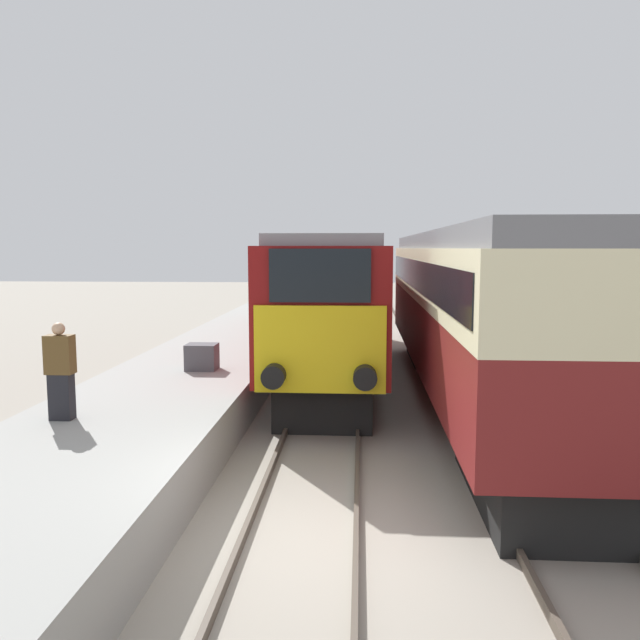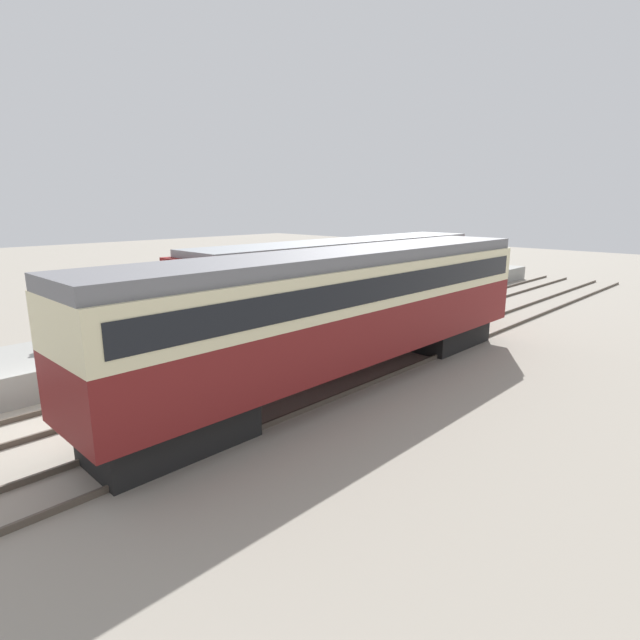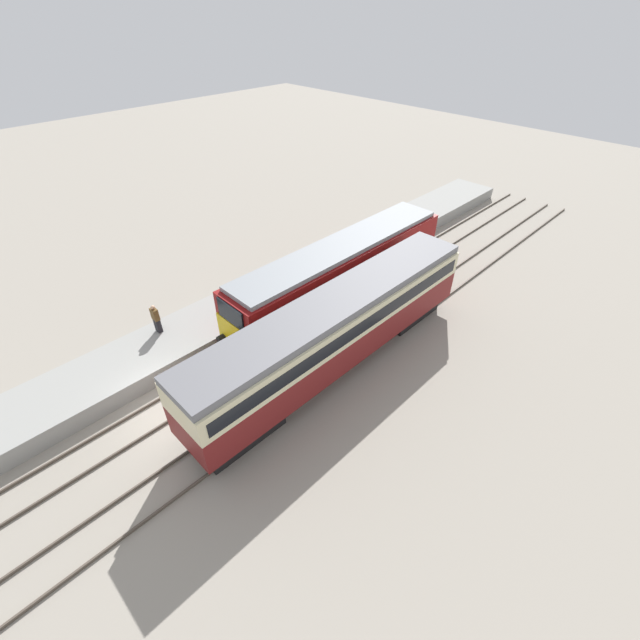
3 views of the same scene
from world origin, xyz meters
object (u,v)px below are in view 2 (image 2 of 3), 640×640
(locomotive, at_px, (348,284))
(person_on_platform, at_px, (69,318))
(luggage_crate, at_px, (203,317))
(passenger_carriage, at_px, (347,305))

(locomotive, distance_m, person_on_platform, 10.12)
(luggage_crate, bearing_deg, passenger_carriage, 8.80)
(person_on_platform, bearing_deg, locomotive, 65.97)
(luggage_crate, bearing_deg, person_on_platform, -105.94)
(locomotive, distance_m, luggage_crate, 5.81)
(passenger_carriage, distance_m, luggage_crate, 6.48)
(passenger_carriage, height_order, person_on_platform, passenger_carriage)
(person_on_platform, relative_size, luggage_crate, 2.29)
(locomotive, xyz_separation_m, person_on_platform, (-4.12, -9.23, -0.53))
(person_on_platform, xyz_separation_m, luggage_crate, (1.23, 4.29, -0.49))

